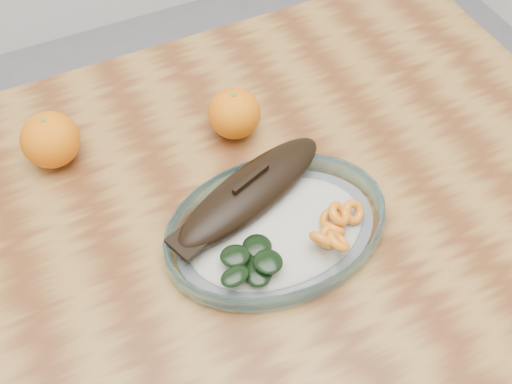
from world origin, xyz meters
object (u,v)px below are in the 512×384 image
(dining_table, at_px, (205,290))
(orange_left, at_px, (50,140))
(orange_right, at_px, (234,113))
(plated_meal, at_px, (275,225))

(dining_table, height_order, orange_left, orange_left)
(orange_left, xyz_separation_m, orange_right, (0.25, -0.06, -0.00))
(orange_left, bearing_deg, dining_table, -61.62)
(orange_right, bearing_deg, orange_left, 166.61)
(dining_table, distance_m, orange_right, 0.25)
(dining_table, distance_m, orange_left, 0.29)
(plated_meal, bearing_deg, dining_table, 170.52)
(dining_table, bearing_deg, orange_right, 53.50)
(orange_left, height_order, orange_right, orange_left)
(plated_meal, height_order, orange_right, plated_meal)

